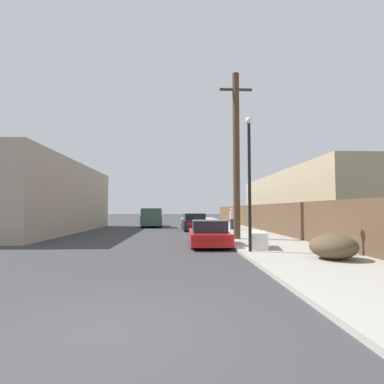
% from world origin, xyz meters
% --- Properties ---
extents(ground_plane, '(220.00, 220.00, 0.00)m').
position_xyz_m(ground_plane, '(0.00, 0.00, 0.00)').
color(ground_plane, '#38383A').
extents(sidewalk_curb, '(4.20, 63.00, 0.12)m').
position_xyz_m(sidewalk_curb, '(5.30, 23.50, 0.06)').
color(sidewalk_curb, '#9E998E').
rests_on(sidewalk_curb, ground).
extents(discarded_fridge, '(1.02, 1.78, 0.68)m').
position_xyz_m(discarded_fridge, '(4.14, 8.14, 0.45)').
color(discarded_fridge, silver).
rests_on(discarded_fridge, sidewalk_curb).
extents(parked_sports_car_red, '(1.81, 4.37, 1.19)m').
position_xyz_m(parked_sports_car_red, '(2.29, 9.92, 0.55)').
color(parked_sports_car_red, red).
rests_on(parked_sports_car_red, ground).
extents(car_parked_mid, '(2.03, 4.62, 1.37)m').
position_xyz_m(car_parked_mid, '(2.15, 20.38, 0.64)').
color(car_parked_mid, black).
rests_on(car_parked_mid, ground).
extents(car_parked_far, '(2.12, 4.51, 1.27)m').
position_xyz_m(car_parked_far, '(2.21, 26.55, 0.60)').
color(car_parked_far, silver).
rests_on(car_parked_far, ground).
extents(pickup_truck, '(2.29, 5.36, 1.79)m').
position_xyz_m(pickup_truck, '(-1.69, 24.93, 0.90)').
color(pickup_truck, '#385647').
rests_on(pickup_truck, ground).
extents(utility_pole, '(1.80, 0.37, 9.11)m').
position_xyz_m(utility_pole, '(4.04, 11.94, 4.75)').
color(utility_pole, '#4C3826').
rests_on(utility_pole, sidewalk_curb).
extents(street_lamp, '(0.26, 0.26, 5.12)m').
position_xyz_m(street_lamp, '(3.58, 7.08, 3.06)').
color(street_lamp, black).
rests_on(street_lamp, sidewalk_curb).
extents(brush_pile, '(1.45, 1.44, 0.79)m').
position_xyz_m(brush_pile, '(5.79, 5.22, 0.52)').
color(brush_pile, brown).
rests_on(brush_pile, sidewalk_curb).
extents(wooden_fence, '(0.08, 40.06, 1.95)m').
position_xyz_m(wooden_fence, '(7.25, 21.40, 1.10)').
color(wooden_fence, brown).
rests_on(wooden_fence, sidewalk_curb).
extents(building_left_block, '(7.00, 16.74, 5.11)m').
position_xyz_m(building_left_block, '(-9.85, 18.58, 2.56)').
color(building_left_block, tan).
rests_on(building_left_block, ground).
extents(building_right_house, '(6.00, 21.61, 4.91)m').
position_xyz_m(building_right_house, '(12.44, 22.56, 2.45)').
color(building_right_house, tan).
rests_on(building_right_house, ground).
extents(pedestrian, '(0.34, 0.34, 1.70)m').
position_xyz_m(pedestrian, '(5.09, 19.31, 0.99)').
color(pedestrian, '#282D42').
rests_on(pedestrian, sidewalk_curb).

